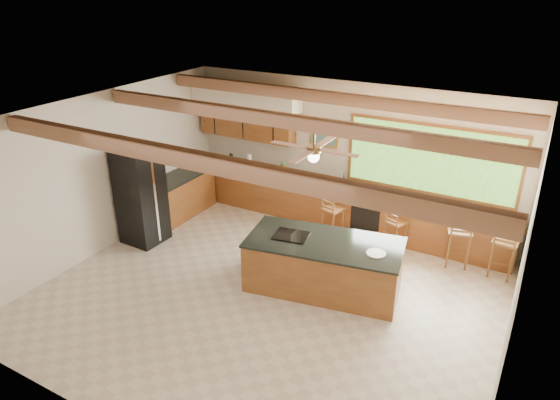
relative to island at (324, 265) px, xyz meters
The scene contains 9 objects.
ground 1.02m from the island, 139.31° to the right, with size 7.20×7.20×0.00m, color beige.
room_shell 1.97m from the island, behind, with size 7.27×6.54×3.02m.
counter_run 2.45m from the island, 128.28° to the left, with size 7.12×3.10×1.23m.
island is the anchor object (origin of this frame).
refrigerator 3.87m from the island, behind, with size 0.77×0.75×1.91m.
bar_stool_a 1.80m from the island, 109.53° to the left, with size 0.46×0.46×1.04m.
bar_stool_b 1.92m from the island, 69.45° to the left, with size 0.47×0.47×1.00m.
bar_stool_c 2.57m from the island, 44.35° to the left, with size 0.52×0.52×1.17m.
bar_stool_d 3.17m from the island, 34.50° to the left, with size 0.44×0.44×1.16m.
Camera 1 is at (3.55, -6.05, 4.89)m, focal length 32.00 mm.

